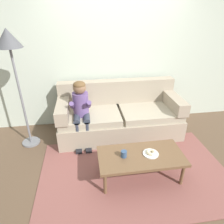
% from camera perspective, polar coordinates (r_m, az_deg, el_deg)
% --- Properties ---
extents(ground, '(10.00, 10.00, 0.00)m').
position_cam_1_polar(ground, '(3.20, 5.35, -13.85)').
color(ground, brown).
extents(wall_back, '(8.00, 0.10, 2.80)m').
position_cam_1_polar(wall_back, '(3.84, 1.29, 16.85)').
color(wall_back, beige).
rests_on(wall_back, ground).
extents(area_rug, '(2.68, 1.70, 0.01)m').
position_cam_1_polar(area_rug, '(3.02, 6.49, -16.84)').
color(area_rug, brown).
rests_on(area_rug, ground).
extents(couch, '(2.18, 0.90, 0.94)m').
position_cam_1_polar(couch, '(3.68, 2.11, -1.23)').
color(couch, tan).
rests_on(couch, ground).
extents(coffee_table, '(1.14, 0.56, 0.38)m').
position_cam_1_polar(coffee_table, '(2.75, 8.29, -12.74)').
color(coffee_table, brown).
rests_on(coffee_table, ground).
extents(person_child, '(0.34, 0.58, 1.10)m').
position_cam_1_polar(person_child, '(3.30, -8.92, 1.26)').
color(person_child, '#664C84').
rests_on(person_child, ground).
extents(plate, '(0.21, 0.21, 0.01)m').
position_cam_1_polar(plate, '(2.76, 11.05, -11.68)').
color(plate, white).
rests_on(plate, coffee_table).
extents(donut, '(0.15, 0.15, 0.04)m').
position_cam_1_polar(donut, '(2.74, 11.10, -11.28)').
color(donut, beige).
rests_on(donut, plate).
extents(mug, '(0.08, 0.08, 0.09)m').
position_cam_1_polar(mug, '(2.65, 3.42, -11.94)').
color(mug, '#334C72').
rests_on(mug, coffee_table).
extents(toy_controller, '(0.23, 0.09, 0.05)m').
position_cam_1_polar(toy_controller, '(3.41, 15.89, -11.42)').
color(toy_controller, gold).
rests_on(toy_controller, ground).
extents(floor_lamp, '(0.37, 0.37, 1.89)m').
position_cam_1_polar(floor_lamp, '(3.25, -27.19, 15.50)').
color(floor_lamp, slate).
rests_on(floor_lamp, ground).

